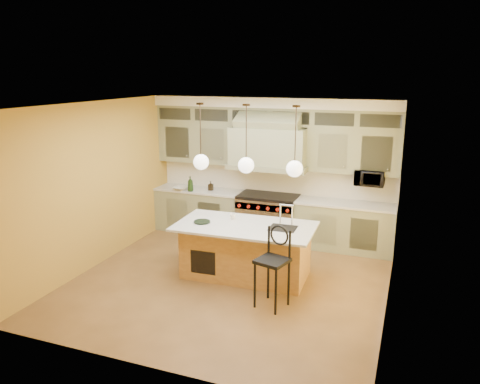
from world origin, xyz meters
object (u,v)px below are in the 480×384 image
at_px(range, 268,217).
at_px(kitchen_island, 246,250).
at_px(counter_stool, 273,262).
at_px(microwave, 370,178).

relative_size(range, kitchen_island, 0.52).
xyz_separation_m(range, counter_stool, (0.91, -2.68, 0.21)).
distance_m(kitchen_island, counter_stool, 1.14).
distance_m(counter_stool, microwave, 3.07).
height_order(range, counter_stool, counter_stool).
height_order(kitchen_island, counter_stool, kitchen_island).
bearing_deg(range, counter_stool, -71.24).
relative_size(counter_stool, microwave, 2.24).
relative_size(kitchen_island, counter_stool, 1.92).
height_order(counter_stool, microwave, microwave).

